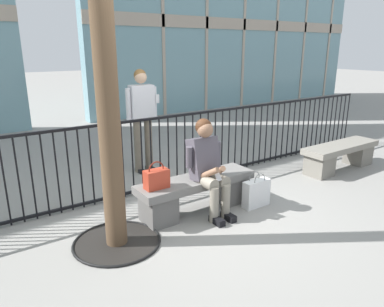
% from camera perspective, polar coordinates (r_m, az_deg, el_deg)
% --- Properties ---
extents(ground_plane, '(60.00, 60.00, 0.00)m').
position_cam_1_polar(ground_plane, '(4.70, 0.70, -9.09)').
color(ground_plane, gray).
extents(stone_bench, '(1.60, 0.44, 0.45)m').
position_cam_1_polar(stone_bench, '(4.59, 0.71, -6.03)').
color(stone_bench, slate).
rests_on(stone_bench, ground).
extents(seated_person_with_phone, '(0.52, 0.66, 1.21)m').
position_cam_1_polar(seated_person_with_phone, '(4.40, 2.56, -1.77)').
color(seated_person_with_phone, gray).
rests_on(seated_person_with_phone, ground).
extents(handbag_on_bench, '(0.29, 0.15, 0.33)m').
position_cam_1_polar(handbag_on_bench, '(4.19, -5.70, -4.01)').
color(handbag_on_bench, '#B23823').
rests_on(handbag_on_bench, stone_bench).
extents(shopping_bag, '(0.39, 0.14, 0.48)m').
position_cam_1_polar(shopping_bag, '(4.82, 10.25, -6.23)').
color(shopping_bag, white).
rests_on(shopping_bag, ground).
extents(bystander_at_railing, '(0.55, 0.28, 1.71)m').
position_cam_1_polar(bystander_at_railing, '(5.95, -8.01, 6.43)').
color(bystander_at_railing, '#6B6051').
rests_on(bystander_at_railing, ground).
extents(plaza_railing, '(9.41, 0.04, 1.10)m').
position_cam_1_polar(plaza_railing, '(5.24, -5.17, 0.09)').
color(plaza_railing, black).
rests_on(plaza_railing, ground).
extents(stone_bench_far, '(1.60, 0.44, 0.45)m').
position_cam_1_polar(stone_bench_far, '(6.65, 22.65, -0.10)').
color(stone_bench_far, gray).
rests_on(stone_bench_far, ground).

